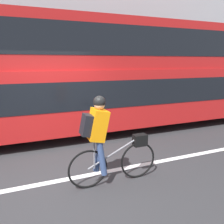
{
  "coord_description": "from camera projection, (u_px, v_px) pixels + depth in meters",
  "views": [
    {
      "loc": [
        -0.57,
        -3.87,
        2.24
      ],
      "look_at": [
        1.36,
        1.04,
        1.02
      ],
      "focal_mm": 35.0,
      "sensor_mm": 36.0,
      "label": 1
    }
  ],
  "objects": [
    {
      "name": "ground_plane",
      "position": [
        66.0,
        180.0,
        4.22
      ],
      "size": [
        80.0,
        80.0,
        0.0
      ],
      "primitive_type": "plane",
      "color": "#2D2D30"
    },
    {
      "name": "trash_bin",
      "position": [
        115.0,
        97.0,
        10.43
      ],
      "size": [
        0.56,
        0.56,
        0.85
      ],
      "color": "#515156",
      "rests_on": "sidewalk_curb"
    },
    {
      "name": "sidewalk_curb",
      "position": [
        43.0,
        113.0,
        9.44
      ],
      "size": [
        60.0,
        1.88,
        0.15
      ],
      "color": "#A8A399",
      "rests_on": "ground_plane"
    },
    {
      "name": "bus",
      "position": [
        120.0,
        72.0,
        7.17
      ],
      "size": [
        11.95,
        2.44,
        3.43
      ],
      "color": "black",
      "rests_on": "ground_plane"
    },
    {
      "name": "cyclist_on_bike",
      "position": [
        105.0,
        139.0,
        3.88
      ],
      "size": [
        1.73,
        0.32,
        1.68
      ],
      "color": "black",
      "rests_on": "ground_plane"
    },
    {
      "name": "road_center_line",
      "position": [
        66.0,
        179.0,
        4.24
      ],
      "size": [
        50.0,
        0.14,
        0.01
      ],
      "primitive_type": "cube",
      "color": "silver",
      "rests_on": "ground_plane"
    }
  ]
}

